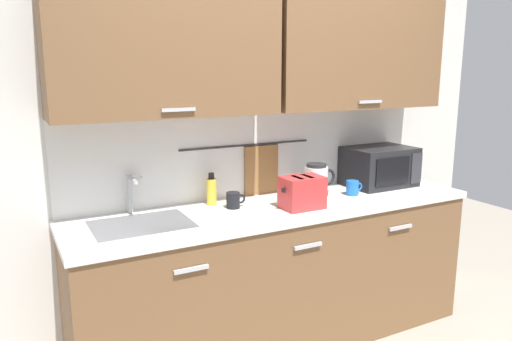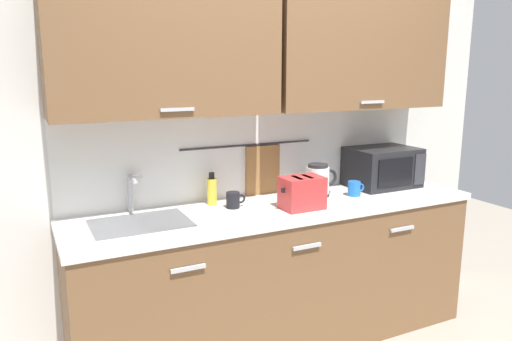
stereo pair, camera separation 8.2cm
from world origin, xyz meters
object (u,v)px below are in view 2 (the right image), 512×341
Objects in this scene: microwave at (382,167)px; dish_soap_bottle at (212,191)px; mug_near_sink at (233,200)px; electric_kettle at (318,180)px; toaster at (302,193)px; mug_by_kettle at (354,189)px.

microwave is 1.24m from dish_soap_bottle.
mug_near_sink is at bearing -177.96° from microwave.
electric_kettle is 1.16× the size of dish_soap_bottle.
dish_soap_bottle is 0.54m from toaster.
electric_kettle is 0.32m from toaster.
microwave is at bearing 2.04° from mug_near_sink.
mug_by_kettle is at bearing -26.95° from electric_kettle.
microwave reaches higher than toaster.
electric_kettle reaches higher than toaster.
electric_kettle is 1.89× the size of mug_by_kettle.
mug_near_sink is (0.09, -0.12, -0.04)m from dish_soap_bottle.
microwave is at bearing 21.29° from mug_by_kettle.
toaster is at bearing -28.24° from mug_near_sink.
microwave is 2.03× the size of electric_kettle.
electric_kettle reaches higher than dish_soap_bottle.
mug_by_kettle is at bearing -13.40° from dish_soap_bottle.
dish_soap_bottle reaches higher than mug_by_kettle.
dish_soap_bottle is 0.77× the size of toaster.
toaster is 2.13× the size of mug_by_kettle.
electric_kettle is (-0.54, -0.02, -0.03)m from microwave.
dish_soap_bottle is 1.63× the size of mug_near_sink.
electric_kettle is at bearing -177.53° from microwave.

